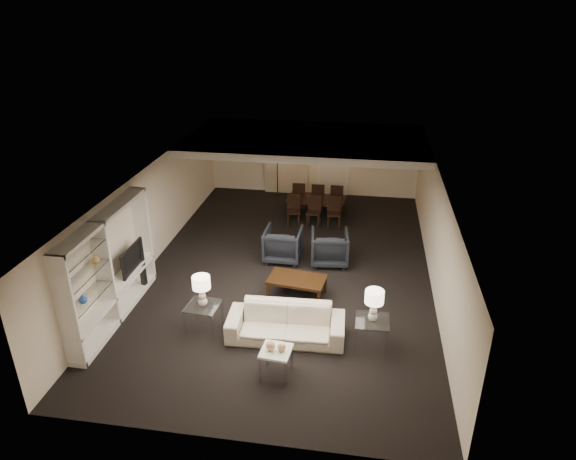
% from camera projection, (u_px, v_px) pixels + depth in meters
% --- Properties ---
extents(floor, '(11.00, 11.00, 0.00)m').
position_uv_depth(floor, '(288.00, 269.00, 12.94)').
color(floor, black).
rests_on(floor, ground).
extents(ceiling, '(7.00, 11.00, 0.02)m').
position_uv_depth(ceiling, '(288.00, 175.00, 11.89)').
color(ceiling, silver).
rests_on(ceiling, ground).
extents(wall_back, '(7.00, 0.02, 2.50)m').
position_uv_depth(wall_back, '(313.00, 158.00, 17.34)').
color(wall_back, beige).
rests_on(wall_back, ground).
extents(wall_front, '(7.00, 0.02, 2.50)m').
position_uv_depth(wall_front, '(230.00, 378.00, 7.49)').
color(wall_front, beige).
rests_on(wall_front, ground).
extents(wall_left, '(0.02, 11.00, 2.50)m').
position_uv_depth(wall_left, '(151.00, 216.00, 12.91)').
color(wall_left, beige).
rests_on(wall_left, ground).
extents(wall_right, '(0.02, 11.00, 2.50)m').
position_uv_depth(wall_right, '(436.00, 234.00, 11.92)').
color(wall_right, beige).
rests_on(wall_right, ground).
extents(ceiling_soffit, '(7.00, 4.00, 0.20)m').
position_uv_depth(ceiling_soffit, '(306.00, 140.00, 15.06)').
color(ceiling_soffit, silver).
rests_on(ceiling_soffit, ceiling).
extents(curtains, '(1.50, 0.12, 2.40)m').
position_uv_depth(curtains, '(287.00, 159.00, 17.42)').
color(curtains, beige).
rests_on(curtains, wall_back).
extents(door, '(0.90, 0.05, 2.10)m').
position_uv_depth(door, '(334.00, 165.00, 17.30)').
color(door, silver).
rests_on(door, wall_back).
extents(painting, '(0.95, 0.04, 0.65)m').
position_uv_depth(painting, '(377.00, 153.00, 16.88)').
color(painting, '#142D38').
rests_on(painting, wall_back).
extents(media_unit, '(0.38, 3.40, 2.35)m').
position_uv_depth(media_unit, '(110.00, 269.00, 10.58)').
color(media_unit, white).
rests_on(media_unit, wall_left).
extents(pendant_light, '(0.52, 0.52, 0.24)m').
position_uv_depth(pendant_light, '(316.00, 157.00, 15.22)').
color(pendant_light, '#D8591E').
rests_on(pendant_light, ceiling_soffit).
extents(sofa, '(2.37, 1.01, 0.68)m').
position_uv_depth(sofa, '(286.00, 323.00, 10.26)').
color(sofa, beige).
rests_on(sofa, floor).
extents(coffee_table, '(1.37, 0.92, 0.46)m').
position_uv_depth(coffee_table, '(297.00, 287.00, 11.74)').
color(coffee_table, black).
rests_on(coffee_table, floor).
extents(armchair_left, '(0.95, 0.97, 0.87)m').
position_uv_depth(armchair_left, '(283.00, 244.00, 13.26)').
color(armchair_left, black).
rests_on(armchair_left, floor).
extents(armchair_right, '(1.03, 1.05, 0.87)m').
position_uv_depth(armchair_right, '(329.00, 248.00, 13.09)').
color(armchair_right, black).
rests_on(armchair_right, floor).
extents(side_table_left, '(0.69, 0.69, 0.60)m').
position_uv_depth(side_table_left, '(204.00, 318.00, 10.51)').
color(side_table_left, silver).
rests_on(side_table_left, floor).
extents(side_table_right, '(0.64, 0.64, 0.60)m').
position_uv_depth(side_table_right, '(371.00, 333.00, 10.04)').
color(side_table_right, white).
rests_on(side_table_right, floor).
extents(table_lamp_left, '(0.40, 0.40, 0.66)m').
position_uv_depth(table_lamp_left, '(202.00, 291.00, 10.25)').
color(table_lamp_left, beige).
rests_on(table_lamp_left, side_table_left).
extents(table_lamp_right, '(0.37, 0.37, 0.66)m').
position_uv_depth(table_lamp_right, '(374.00, 306.00, 9.77)').
color(table_lamp_right, beige).
rests_on(table_lamp_right, side_table_right).
extents(marble_table, '(0.58, 0.58, 0.54)m').
position_uv_depth(marble_table, '(276.00, 362.00, 9.30)').
color(marble_table, white).
rests_on(marble_table, floor).
extents(gold_gourd_a, '(0.17, 0.17, 0.17)m').
position_uv_depth(gold_gourd_a, '(271.00, 346.00, 9.17)').
color(gold_gourd_a, '#E3B878').
rests_on(gold_gourd_a, marble_table).
extents(gold_gourd_b, '(0.15, 0.15, 0.15)m').
position_uv_depth(gold_gourd_b, '(282.00, 347.00, 9.14)').
color(gold_gourd_b, '#DAAF73').
rests_on(gold_gourd_b, marble_table).
extents(television, '(1.01, 0.13, 0.58)m').
position_uv_depth(television, '(128.00, 258.00, 11.30)').
color(television, black).
rests_on(television, media_unit).
extents(vase_blue, '(0.17, 0.17, 0.18)m').
position_uv_depth(vase_blue, '(83.00, 299.00, 9.59)').
color(vase_blue, '#2952B2').
rests_on(vase_blue, media_unit).
extents(vase_amber, '(0.17, 0.17, 0.17)m').
position_uv_depth(vase_amber, '(95.00, 259.00, 9.96)').
color(vase_amber, '#B68D3C').
rests_on(vase_amber, media_unit).
extents(floor_speaker, '(0.14, 0.14, 1.00)m').
position_uv_depth(floor_speaker, '(143.00, 270.00, 11.91)').
color(floor_speaker, black).
rests_on(floor_speaker, floor).
extents(dining_table, '(1.82, 1.12, 0.61)m').
position_uv_depth(dining_table, '(316.00, 208.00, 15.81)').
color(dining_table, black).
rests_on(dining_table, floor).
extents(chair_nl, '(0.47, 0.47, 0.91)m').
position_uv_depth(chair_nl, '(294.00, 211.00, 15.25)').
color(chair_nl, black).
rests_on(chair_nl, floor).
extents(chair_nm, '(0.44, 0.44, 0.91)m').
position_uv_depth(chair_nm, '(314.00, 212.00, 15.17)').
color(chair_nm, black).
rests_on(chair_nm, floor).
extents(chair_nr, '(0.46, 0.46, 0.91)m').
position_uv_depth(chair_nr, '(334.00, 213.00, 15.08)').
color(chair_nr, black).
rests_on(chair_nr, floor).
extents(chair_fl, '(0.43, 0.43, 0.91)m').
position_uv_depth(chair_fl, '(299.00, 195.00, 16.42)').
color(chair_fl, black).
rests_on(chair_fl, floor).
extents(chair_fm, '(0.44, 0.44, 0.91)m').
position_uv_depth(chair_fm, '(318.00, 196.00, 16.33)').
color(chair_fm, black).
rests_on(chair_fm, floor).
extents(chair_fr, '(0.42, 0.42, 0.91)m').
position_uv_depth(chair_fr, '(337.00, 197.00, 16.25)').
color(chair_fr, black).
rests_on(chair_fr, floor).
extents(floor_lamp, '(0.24, 0.24, 1.46)m').
position_uv_depth(floor_lamp, '(277.00, 174.00, 17.45)').
color(floor_lamp, black).
rests_on(floor_lamp, floor).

